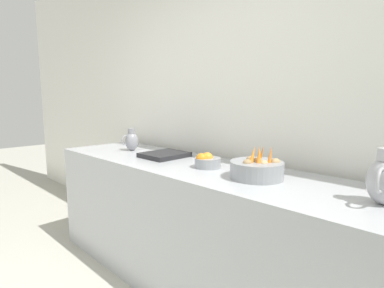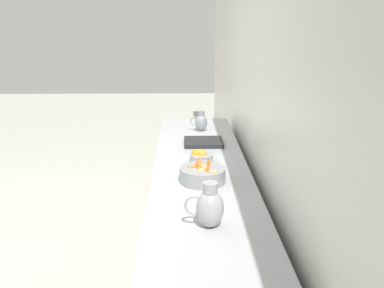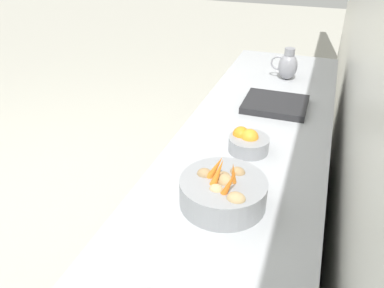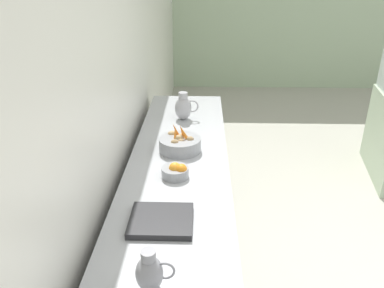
% 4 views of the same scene
% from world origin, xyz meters
% --- Properties ---
extents(ground_plane, '(16.73, 16.73, 0.00)m').
position_xyz_m(ground_plane, '(0.00, 0.00, 0.00)').
color(ground_plane, '#ADAA9E').
extents(tile_wall_left, '(0.10, 9.66, 3.00)m').
position_xyz_m(tile_wall_left, '(-1.95, 0.74, 1.50)').
color(tile_wall_left, white).
rests_on(tile_wall_left, ground_plane).
extents(prep_counter, '(0.71, 3.24, 0.92)m').
position_xyz_m(prep_counter, '(-1.48, 0.24, 0.46)').
color(prep_counter, '#ADAFB5').
rests_on(prep_counter, ground_plane).
extents(vegetable_colander, '(0.32, 0.32, 0.20)m').
position_xyz_m(vegetable_colander, '(-1.48, 0.53, 0.98)').
color(vegetable_colander, gray).
rests_on(vegetable_colander, prep_counter).
extents(orange_bowl, '(0.18, 0.18, 0.10)m').
position_xyz_m(orange_bowl, '(-1.48, 0.13, 0.97)').
color(orange_bowl, gray).
rests_on(orange_bowl, prep_counter).
extents(metal_pitcher_tall, '(0.21, 0.15, 0.25)m').
position_xyz_m(metal_pitcher_tall, '(-1.49, 1.18, 1.04)').
color(metal_pitcher_tall, '#A3A3A8').
rests_on(metal_pitcher_tall, prep_counter).
extents(metal_pitcher_short, '(0.17, 0.12, 0.20)m').
position_xyz_m(metal_pitcher_short, '(-1.53, -0.84, 1.02)').
color(metal_pitcher_short, gray).
rests_on(metal_pitcher_short, prep_counter).
extents(counter_sink_basin, '(0.34, 0.30, 0.04)m').
position_xyz_m(counter_sink_basin, '(-1.53, -0.38, 0.94)').
color(counter_sink_basin, '#232326').
rests_on(counter_sink_basin, prep_counter).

